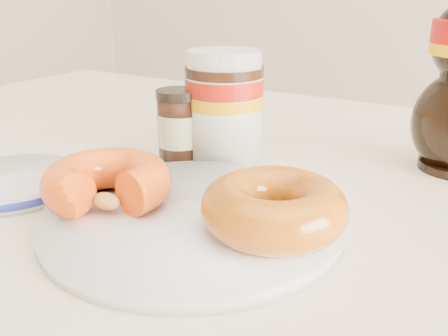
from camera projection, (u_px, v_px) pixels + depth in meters
The scene contains 7 objects.
dining_table at pixel (252, 264), 0.52m from camera, with size 1.40×0.90×0.75m.
plate at pixel (193, 217), 0.42m from camera, with size 0.25×0.25×0.01m.
donut_bitten at pixel (107, 182), 0.43m from camera, with size 0.11×0.11×0.04m, color #E8480D.
donut_whole at pixel (274, 207), 0.38m from camera, with size 0.11×0.11×0.04m, color #AD600B.
nutella_jar at pixel (224, 102), 0.56m from camera, with size 0.09×0.09×0.12m.
dark_jar at pixel (180, 126), 0.56m from camera, with size 0.05×0.05×0.08m.
blue_rim_saucer at pixel (12, 182), 0.49m from camera, with size 0.14×0.14×0.01m.
Camera 1 is at (0.21, -0.30, 0.94)m, focal length 40.00 mm.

